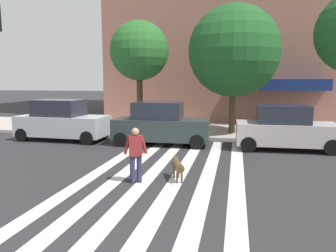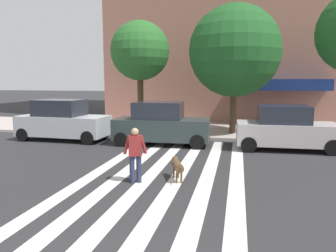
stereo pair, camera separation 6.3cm
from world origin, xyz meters
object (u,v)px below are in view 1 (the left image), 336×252
(street_tree_middle, at_px, (234,51))
(parked_car_behind_first, at_px, (161,124))
(parked_car_third_in_line, at_px, (285,129))
(parked_car_near_curb, at_px, (62,121))
(street_tree_nearest, at_px, (139,51))
(pedestrian_dog_walker, at_px, (136,152))
(dog_on_leash, at_px, (178,166))

(street_tree_middle, bearing_deg, parked_car_behind_first, -135.99)
(parked_car_third_in_line, height_order, street_tree_middle, street_tree_middle)
(parked_car_near_curb, relative_size, street_tree_middle, 0.67)
(street_tree_nearest, height_order, pedestrian_dog_walker, street_tree_nearest)
(parked_car_near_curb, height_order, street_tree_nearest, street_tree_nearest)
(street_tree_middle, bearing_deg, parked_car_third_in_line, -53.46)
(pedestrian_dog_walker, bearing_deg, street_tree_nearest, 106.25)
(street_tree_nearest, bearing_deg, parked_car_third_in_line, -19.80)
(pedestrian_dog_walker, bearing_deg, parked_car_near_curb, 134.78)
(parked_car_behind_first, height_order, dog_on_leash, parked_car_behind_first)
(street_tree_middle, distance_m, pedestrian_dog_walker, 10.02)
(street_tree_nearest, distance_m, dog_on_leash, 9.71)
(pedestrian_dog_walker, distance_m, dog_on_leash, 1.36)
(parked_car_behind_first, distance_m, dog_on_leash, 5.62)
(parked_car_third_in_line, bearing_deg, street_tree_middle, 126.54)
(dog_on_leash, bearing_deg, parked_car_near_curb, 142.58)
(parked_car_behind_first, xyz_separation_m, parked_car_third_in_line, (5.59, 0.00, -0.04))
(parked_car_near_curb, xyz_separation_m, street_tree_middle, (8.41, 3.14, 3.59))
(parked_car_near_curb, distance_m, dog_on_leash, 8.75)
(street_tree_nearest, distance_m, pedestrian_dog_walker, 9.59)
(parked_car_third_in_line, bearing_deg, dog_on_leash, -125.64)
(parked_car_third_in_line, bearing_deg, parked_car_behind_first, -180.00)
(pedestrian_dog_walker, bearing_deg, dog_on_leash, 24.13)
(parked_car_near_curb, bearing_deg, parked_car_behind_first, -0.04)
(parked_car_behind_first, height_order, street_tree_nearest, street_tree_nearest)
(parked_car_near_curb, relative_size, street_tree_nearest, 0.75)
(parked_car_near_curb, distance_m, parked_car_behind_first, 5.15)
(dog_on_leash, bearing_deg, pedestrian_dog_walker, -155.87)
(street_tree_nearest, bearing_deg, parked_car_near_curb, -141.00)
(parked_car_third_in_line, relative_size, pedestrian_dog_walker, 2.62)
(parked_car_behind_first, relative_size, parked_car_third_in_line, 1.05)
(parked_car_near_curb, relative_size, parked_car_behind_first, 1.01)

